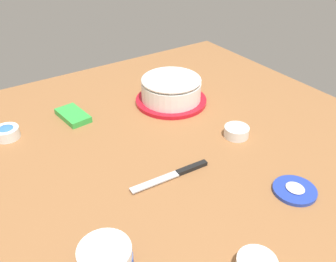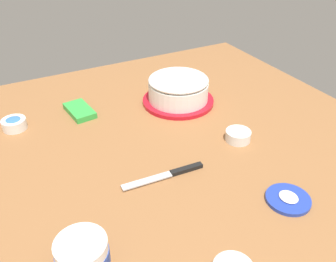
{
  "view_description": "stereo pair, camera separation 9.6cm",
  "coord_description": "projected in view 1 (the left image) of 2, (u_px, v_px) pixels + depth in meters",
  "views": [
    {
      "loc": [
        -0.66,
        0.43,
        0.64
      ],
      "look_at": [
        0.11,
        -0.08,
        0.04
      ],
      "focal_mm": 38.41,
      "sensor_mm": 36.0,
      "label": 1
    },
    {
      "loc": [
        -0.71,
        0.35,
        0.64
      ],
      "look_at": [
        0.11,
        -0.08,
        0.04
      ],
      "focal_mm": 38.41,
      "sensor_mm": 36.0,
      "label": 2
    }
  ],
  "objects": [
    {
      "name": "ground_plane",
      "position": [
        166.0,
        168.0,
        1.01
      ],
      "size": [
        1.54,
        1.54,
        0.0
      ],
      "primitive_type": "plane",
      "color": "#936038"
    },
    {
      "name": "sprinkle_bowl_blue",
      "position": [
        7.0,
        132.0,
        1.13
      ],
      "size": [
        0.08,
        0.08,
        0.04
      ],
      "color": "white",
      "rests_on": "ground_plane"
    },
    {
      "name": "frosting_tub",
      "position": [
        106.0,
        262.0,
        0.7
      ],
      "size": [
        0.11,
        0.11,
        0.08
      ],
      "color": "white",
      "rests_on": "ground_plane"
    },
    {
      "name": "spreading_knife",
      "position": [
        177.0,
        173.0,
        0.98
      ],
      "size": [
        0.03,
        0.24,
        0.01
      ],
      "color": "silver",
      "rests_on": "ground_plane"
    },
    {
      "name": "sprinkle_bowl_green",
      "position": [
        237.0,
        131.0,
        1.13
      ],
      "size": [
        0.08,
        0.08,
        0.03
      ],
      "color": "white",
      "rests_on": "ground_plane"
    },
    {
      "name": "candy_box_lower",
      "position": [
        73.0,
        115.0,
        1.23
      ],
      "size": [
        0.14,
        0.09,
        0.02
      ],
      "primitive_type": "cube",
      "rotation": [
        0.0,
        0.0,
        0.12
      ],
      "color": "green",
      "rests_on": "ground_plane"
    },
    {
      "name": "frosting_tub_lid",
      "position": [
        295.0,
        190.0,
        0.92
      ],
      "size": [
        0.11,
        0.11,
        0.02
      ],
      "color": "#233DAD",
      "rests_on": "ground_plane"
    },
    {
      "name": "frosted_cake",
      "position": [
        171.0,
        90.0,
        1.31
      ],
      "size": [
        0.26,
        0.26,
        0.11
      ],
      "color": "red",
      "rests_on": "ground_plane"
    }
  ]
}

